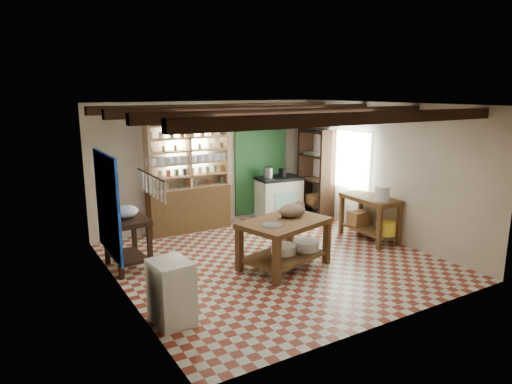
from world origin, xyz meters
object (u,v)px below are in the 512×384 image
work_table (284,244)px  white_cabinet (171,292)px  cat (292,210)px  right_counter (369,218)px  prep_table (128,243)px  stove (278,198)px

work_table → white_cabinet: 2.34m
work_table → cat: cat is taller
right_counter → cat: cat is taller
cat → prep_table: bearing=130.0°
stove → right_counter: size_ratio=0.82×
right_counter → cat: size_ratio=2.52×
work_table → prep_table: (-2.19, 1.24, 0.03)m
stove → prep_table: bearing=-156.7°
prep_table → white_cabinet: size_ratio=1.06×
white_cabinet → cat: bearing=15.4°
white_cabinet → right_counter: bearing=9.4°
work_table → cat: size_ratio=2.98×
prep_table → right_counter: size_ratio=0.72×
white_cabinet → stove: bearing=36.3°
stove → prep_table: stove is taller
work_table → right_counter: right_counter is taller
prep_table → white_cabinet: bearing=-93.4°
right_counter → stove: bearing=109.6°
stove → cat: (-1.29, -2.36, 0.42)m
right_counter → cat: 2.03m
stove → white_cabinet: bearing=-134.0°
white_cabinet → cat: 2.64m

